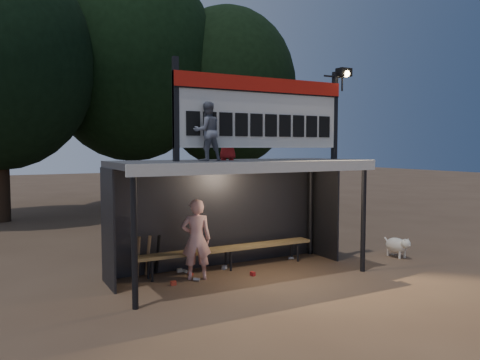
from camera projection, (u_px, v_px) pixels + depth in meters
name	position (u px, v px, depth m)	size (l,w,h in m)	color
ground	(241.00, 276.00, 9.39)	(80.00, 80.00, 0.00)	#503928
player	(196.00, 239.00, 9.11)	(0.58, 0.38, 1.58)	white
child_a	(207.00, 132.00, 8.73)	(0.54, 0.42, 1.10)	slate
child_b	(227.00, 138.00, 9.32)	(0.43, 0.28, 0.87)	#B11B1B
dugout_shelter	(235.00, 183.00, 9.48)	(5.10, 2.08, 2.32)	#38373A
scoreboard_assembly	(265.00, 110.00, 9.41)	(4.10, 0.27, 1.99)	black
bench	(228.00, 249.00, 9.84)	(4.00, 0.35, 0.48)	olive
tree_mid	(131.00, 61.00, 19.53)	(7.22, 7.22, 10.36)	black
tree_right	(227.00, 88.00, 20.62)	(6.08, 6.08, 8.72)	#2F2215
dog	(398.00, 245.00, 10.96)	(0.36, 0.81, 0.49)	beige
bats	(148.00, 255.00, 9.30)	(0.48, 0.33, 0.84)	olive
litter	(213.00, 272.00, 9.55)	(3.19, 1.04, 0.08)	#B6321F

